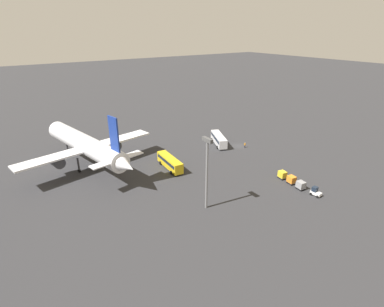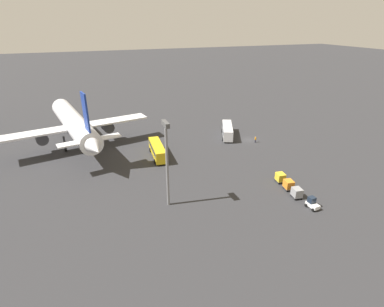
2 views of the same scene
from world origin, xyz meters
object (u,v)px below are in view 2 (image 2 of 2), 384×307
(shuttle_bus_near, at_px, (227,130))
(worker_person, at_px, (255,139))
(shuttle_bus_far, at_px, (157,149))
(airplane, at_px, (74,124))
(cargo_cart_orange, at_px, (289,184))
(cargo_cart_grey, at_px, (297,192))
(baggage_tug, at_px, (312,203))
(cargo_cart_yellow, at_px, (280,177))

(shuttle_bus_near, height_order, worker_person, shuttle_bus_near)
(shuttle_bus_far, relative_size, worker_person, 6.68)
(airplane, distance_m, shuttle_bus_near, 42.33)
(cargo_cart_orange, bearing_deg, worker_person, -17.13)
(cargo_cart_orange, bearing_deg, cargo_cart_grey, 171.77)
(baggage_tug, relative_size, cargo_cart_orange, 1.12)
(airplane, bearing_deg, cargo_cart_grey, -148.15)
(baggage_tug, bearing_deg, cargo_cart_yellow, -6.16)
(shuttle_bus_far, xyz_separation_m, baggage_tug, (-31.95, -20.60, -1.02))
(baggage_tug, relative_size, cargo_cart_yellow, 1.12)
(cargo_cart_grey, xyz_separation_m, cargo_cart_orange, (3.13, -0.45, 0.00))
(shuttle_bus_near, height_order, baggage_tug, shuttle_bus_near)
(shuttle_bus_far, bearing_deg, shuttle_bus_near, -69.15)
(shuttle_bus_far, relative_size, cargo_cart_orange, 5.23)
(shuttle_bus_near, distance_m, shuttle_bus_far, 23.91)
(cargo_cart_grey, bearing_deg, cargo_cart_orange, -8.23)
(shuttle_bus_near, bearing_deg, worker_person, -119.27)
(shuttle_bus_near, bearing_deg, cargo_cart_yellow, -159.67)
(shuttle_bus_near, relative_size, shuttle_bus_far, 1.01)
(shuttle_bus_near, distance_m, cargo_cart_orange, 31.84)
(baggage_tug, bearing_deg, worker_person, -18.02)
(baggage_tug, xyz_separation_m, cargo_cart_yellow, (10.03, -0.29, 0.25))
(baggage_tug, bearing_deg, airplane, 36.09)
(worker_person, relative_size, cargo_cart_yellow, 0.78)
(worker_person, height_order, cargo_cart_grey, cargo_cart_grey)
(worker_person, height_order, cargo_cart_orange, cargo_cart_orange)
(shuttle_bus_near, xyz_separation_m, cargo_cart_orange, (-31.74, 2.36, -0.79))
(shuttle_bus_near, relative_size, cargo_cart_yellow, 5.28)
(cargo_cart_grey, bearing_deg, cargo_cart_yellow, -6.83)
(shuttle_bus_far, height_order, worker_person, shuttle_bus_far)
(worker_person, bearing_deg, baggage_tug, 166.48)
(cargo_cart_grey, bearing_deg, shuttle_bus_far, 35.56)
(airplane, bearing_deg, worker_person, -117.70)
(cargo_cart_orange, bearing_deg, cargo_cart_yellow, -5.41)
(airplane, bearing_deg, shuttle_bus_near, -110.46)
(airplane, bearing_deg, cargo_cart_orange, -145.59)
(baggage_tug, relative_size, cargo_cart_grey, 1.12)
(airplane, distance_m, worker_person, 49.14)
(airplane, xyz_separation_m, cargo_cart_grey, (-41.88, -38.66, -5.50))
(worker_person, distance_m, cargo_cart_orange, 25.76)
(shuttle_bus_near, relative_size, cargo_cart_orange, 5.28)
(airplane, relative_size, cargo_cart_yellow, 20.27)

